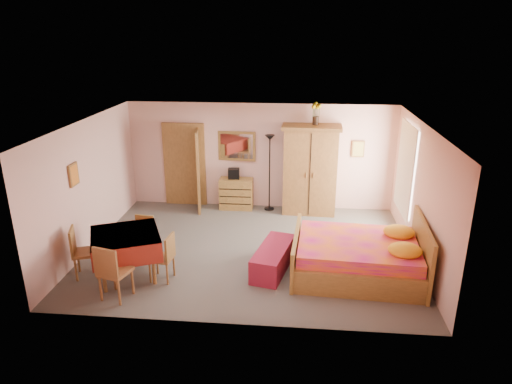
# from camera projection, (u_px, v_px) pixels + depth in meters

# --- Properties ---
(floor) EXTENTS (6.50, 6.50, 0.00)m
(floor) POSITION_uv_depth(u_px,v_px,m) (250.00, 250.00, 9.31)
(floor) COLOR #68635B
(floor) RESTS_ON ground
(ceiling) EXTENTS (6.50, 6.50, 0.00)m
(ceiling) POSITION_uv_depth(u_px,v_px,m) (249.00, 124.00, 8.43)
(ceiling) COLOR brown
(ceiling) RESTS_ON wall_back
(wall_back) EXTENTS (6.50, 0.10, 2.60)m
(wall_back) POSITION_uv_depth(u_px,v_px,m) (260.00, 156.00, 11.21)
(wall_back) COLOR beige
(wall_back) RESTS_ON floor
(wall_front) EXTENTS (6.50, 0.10, 2.60)m
(wall_front) POSITION_uv_depth(u_px,v_px,m) (231.00, 247.00, 6.52)
(wall_front) COLOR beige
(wall_front) RESTS_ON floor
(wall_left) EXTENTS (0.10, 5.00, 2.60)m
(wall_left) POSITION_uv_depth(u_px,v_px,m) (89.00, 185.00, 9.16)
(wall_left) COLOR beige
(wall_left) RESTS_ON floor
(wall_right) EXTENTS (0.10, 5.00, 2.60)m
(wall_right) POSITION_uv_depth(u_px,v_px,m) (421.00, 195.00, 8.58)
(wall_right) COLOR beige
(wall_right) RESTS_ON floor
(doorway) EXTENTS (1.06, 0.12, 2.15)m
(doorway) POSITION_uv_depth(u_px,v_px,m) (185.00, 165.00, 11.45)
(doorway) COLOR #9E6B35
(doorway) RESTS_ON floor
(window) EXTENTS (0.08, 1.40, 1.95)m
(window) POSITION_uv_depth(u_px,v_px,m) (406.00, 169.00, 9.66)
(window) COLOR white
(window) RESTS_ON wall_right
(picture_left) EXTENTS (0.04, 0.32, 0.42)m
(picture_left) POSITION_uv_depth(u_px,v_px,m) (74.00, 175.00, 8.46)
(picture_left) COLOR orange
(picture_left) RESTS_ON wall_left
(picture_back) EXTENTS (0.30, 0.04, 0.40)m
(picture_back) POSITION_uv_depth(u_px,v_px,m) (358.00, 149.00, 10.89)
(picture_back) COLOR #D8BF59
(picture_back) RESTS_ON wall_back
(chest_of_drawers) EXTENTS (0.82, 0.41, 0.77)m
(chest_of_drawers) POSITION_uv_depth(u_px,v_px,m) (236.00, 194.00, 11.35)
(chest_of_drawers) COLOR olive
(chest_of_drawers) RESTS_ON floor
(wall_mirror) EXTENTS (0.93, 0.12, 0.73)m
(wall_mirror) POSITION_uv_depth(u_px,v_px,m) (237.00, 146.00, 11.16)
(wall_mirror) COLOR silver
(wall_mirror) RESTS_ON wall_back
(stereo) EXTENTS (0.29, 0.22, 0.25)m
(stereo) POSITION_uv_depth(u_px,v_px,m) (234.00, 174.00, 11.22)
(stereo) COLOR black
(stereo) RESTS_ON chest_of_drawers
(floor_lamp) EXTENTS (0.31, 0.31, 1.89)m
(floor_lamp) POSITION_uv_depth(u_px,v_px,m) (270.00, 173.00, 11.09)
(floor_lamp) COLOR black
(floor_lamp) RESTS_ON floor
(wardrobe) EXTENTS (1.40, 0.76, 2.16)m
(wardrobe) POSITION_uv_depth(u_px,v_px,m) (310.00, 170.00, 10.88)
(wardrobe) COLOR olive
(wardrobe) RESTS_ON floor
(sunflower_vase) EXTENTS (0.21, 0.21, 0.52)m
(sunflower_vase) POSITION_uv_depth(u_px,v_px,m) (316.00, 113.00, 10.50)
(sunflower_vase) COLOR yellow
(sunflower_vase) RESTS_ON wardrobe
(bed) EXTENTS (2.44, 1.97, 1.08)m
(bed) POSITION_uv_depth(u_px,v_px,m) (358.00, 247.00, 8.22)
(bed) COLOR #C41379
(bed) RESTS_ON floor
(bench) EXTENTS (0.80, 1.45, 0.46)m
(bench) POSITION_uv_depth(u_px,v_px,m) (273.00, 258.00, 8.47)
(bench) COLOR maroon
(bench) RESTS_ON floor
(dining_table) EXTENTS (1.52, 1.52, 0.85)m
(dining_table) POSITION_uv_depth(u_px,v_px,m) (127.00, 255.00, 8.17)
(dining_table) COLOR maroon
(dining_table) RESTS_ON floor
(chair_south) EXTENTS (0.56, 0.56, 0.99)m
(chair_south) POSITION_uv_depth(u_px,v_px,m) (115.00, 271.00, 7.49)
(chair_south) COLOR #9E6135
(chair_south) RESTS_ON floor
(chair_north) EXTENTS (0.43, 0.43, 0.85)m
(chair_north) POSITION_uv_depth(u_px,v_px,m) (142.00, 239.00, 8.82)
(chair_north) COLOR #A46D37
(chair_north) RESTS_ON floor
(chair_west) EXTENTS (0.54, 0.54, 0.94)m
(chair_west) POSITION_uv_depth(u_px,v_px,m) (86.00, 252.00, 8.19)
(chair_west) COLOR #A06836
(chair_west) RESTS_ON floor
(chair_east) EXTENTS (0.43, 0.43, 0.87)m
(chair_east) POSITION_uv_depth(u_px,v_px,m) (161.00, 257.00, 8.07)
(chair_east) COLOR #9A6334
(chair_east) RESTS_ON floor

